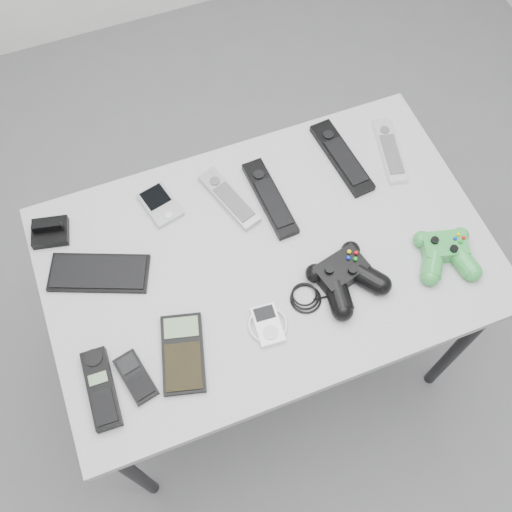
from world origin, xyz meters
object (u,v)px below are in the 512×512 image
object	(u,v)px
remote_silver_b	(390,150)
desk	(267,267)
controller_black	(345,276)
controller_green	(446,252)
remote_silver_a	(229,198)
mobile_phone	(136,377)
remote_black_b	(342,157)
mp3_player	(268,325)
remote_black_a	(270,198)
pda_keyboard	(99,273)
cordless_handset	(101,389)
pda	(160,205)
calculator	(183,353)

from	to	relation	value
remote_silver_b	desk	bearing A→B (deg)	-144.17
desk	controller_black	distance (m)	0.21
desk	controller_green	size ratio (longest dim) A/B	6.90
remote_silver_a	mobile_phone	world-z (taller)	remote_silver_a
remote_black_b	remote_silver_b	bearing A→B (deg)	-15.84
controller_green	mp3_player	bearing A→B (deg)	-163.56
remote_black_a	controller_green	xyz separation A→B (m)	(0.32, -0.29, 0.01)
pda_keyboard	controller_green	distance (m)	0.80
remote_silver_a	remote_black_a	distance (m)	0.10
remote_black_b	cordless_handset	xyz separation A→B (m)	(-0.72, -0.36, 0.00)
desk	pda	world-z (taller)	pda
remote_silver_a	remote_black_a	size ratio (longest dim) A/B	0.84
remote_silver_b	remote_black_a	bearing A→B (deg)	-162.37
desk	remote_black_a	bearing A→B (deg)	66.54
pda_keyboard	pda	bearing A→B (deg)	56.27
mobile_phone	controller_green	xyz separation A→B (m)	(0.75, 0.02, 0.01)
pda	remote_silver_b	size ratio (longest dim) A/B	0.56
pda_keyboard	remote_silver_b	size ratio (longest dim) A/B	1.15
desk	mobile_phone	bearing A→B (deg)	-154.79
cordless_handset	remote_silver_b	bearing A→B (deg)	24.21
remote_silver_a	pda_keyboard	bearing A→B (deg)	175.42
remote_black_a	mobile_phone	xyz separation A→B (m)	(-0.43, -0.31, -0.00)
mp3_player	controller_black	bearing A→B (deg)	15.99
desk	remote_black_a	distance (m)	0.17
pda	cordless_handset	xyz separation A→B (m)	(-0.25, -0.39, 0.00)
pda_keyboard	desk	bearing A→B (deg)	8.13
remote_black_b	remote_silver_a	bearing A→B (deg)	177.34
mobile_phone	calculator	size ratio (longest dim) A/B	0.64
calculator	controller_green	size ratio (longest dim) A/B	1.17
remote_silver_a	remote_silver_b	bearing A→B (deg)	-18.95
controller_black	pda_keyboard	bearing A→B (deg)	144.01
cordless_handset	mp3_player	size ratio (longest dim) A/B	1.85
remote_silver_a	pda	bearing A→B (deg)	147.04
remote_silver_b	controller_black	bearing A→B (deg)	-118.79
remote_silver_b	controller_green	xyz separation A→B (m)	(-0.02, -0.32, 0.01)
desk	mp3_player	size ratio (longest dim) A/B	11.19
mobile_phone	mp3_player	distance (m)	0.30
remote_black_a	mp3_player	xyz separation A→B (m)	(-0.12, -0.30, -0.00)
pda	mobile_phone	bearing A→B (deg)	-127.45
pda_keyboard	remote_silver_b	bearing A→B (deg)	27.31
pda	remote_silver_b	distance (m)	0.60
remote_silver_a	mobile_phone	bearing A→B (deg)	-151.64
remote_silver_b	remote_silver_a	bearing A→B (deg)	-167.91
controller_black	controller_green	bearing A→B (deg)	-19.61
desk	calculator	distance (m)	0.31
remote_silver_a	mp3_player	world-z (taller)	remote_silver_a
desk	cordless_handset	size ratio (longest dim) A/B	6.05
mobile_phone	controller_green	distance (m)	0.75
desk	remote_silver_b	distance (m)	0.44
cordless_handset	controller_black	xyz separation A→B (m)	(0.58, 0.05, 0.01)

